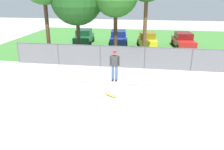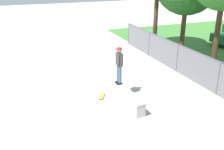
% 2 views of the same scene
% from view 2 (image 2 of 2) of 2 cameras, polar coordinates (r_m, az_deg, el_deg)
% --- Properties ---
extents(ground_plane, '(80.00, 80.00, 0.00)m').
position_cam_2_polar(ground_plane, '(13.28, -4.01, -5.12)').
color(ground_plane, '#ADAAA3').
extents(concrete_ledge, '(4.55, 0.67, 0.64)m').
position_cam_2_polar(concrete_ledge, '(13.37, 1.44, -3.33)').
color(concrete_ledge, '#A8A59E').
rests_on(concrete_ledge, ground).
extents(skateboarder, '(0.60, 0.31, 1.84)m').
position_cam_2_polar(skateboarder, '(12.99, 1.53, 2.34)').
color(skateboarder, black).
rests_on(skateboarder, concrete_ledge).
extents(skateboard, '(0.79, 0.59, 0.09)m').
position_cam_2_polar(skateboard, '(13.44, -2.18, -4.38)').
color(skateboard, gold).
rests_on(skateboard, ground).
extents(chainlink_fence, '(17.83, 0.07, 1.77)m').
position_cam_2_polar(chainlink_fence, '(15.57, 17.30, 1.87)').
color(chainlink_fence, '#4C4C51').
rests_on(chainlink_fence, ground).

